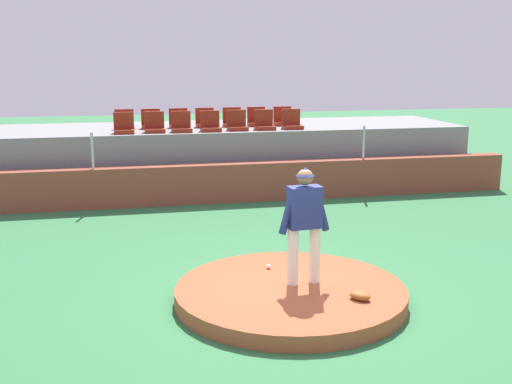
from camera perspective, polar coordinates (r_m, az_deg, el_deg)
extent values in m
plane|color=#317241|center=(9.20, 3.08, -9.73)|extent=(60.00, 60.00, 0.00)
cylinder|color=#A25131|center=(9.16, 3.09, -9.10)|extent=(3.29, 3.29, 0.22)
cylinder|color=white|center=(9.08, 3.32, -5.81)|extent=(0.16, 0.16, 0.83)
cylinder|color=white|center=(9.20, 5.27, -5.60)|extent=(0.16, 0.16, 0.83)
cube|color=navy|center=(8.94, 4.38, -1.37)|extent=(0.49, 0.29, 0.60)
cylinder|color=navy|center=(8.86, 2.90, -1.70)|extent=(0.28, 0.13, 0.67)
cylinder|color=navy|center=(9.05, 5.81, -1.47)|extent=(0.29, 0.13, 0.67)
sphere|color=#8C6647|center=(8.85, 4.42, 1.34)|extent=(0.23, 0.23, 0.23)
cone|color=navy|center=(8.84, 4.43, 1.85)|extent=(0.29, 0.29, 0.13)
sphere|color=white|center=(9.83, 1.13, -6.67)|extent=(0.07, 0.07, 0.07)
ellipsoid|color=brown|center=(8.74, 9.30, -9.17)|extent=(0.35, 0.36, 0.11)
cube|color=brown|center=(15.13, -3.43, 0.81)|extent=(14.80, 0.40, 0.92)
cylinder|color=silver|center=(14.82, -14.46, 3.62)|extent=(0.06, 0.06, 0.82)
cylinder|color=silver|center=(15.97, 9.63, 4.42)|extent=(0.06, 0.06, 0.82)
cube|color=gray|center=(17.19, -4.60, 3.28)|extent=(13.68, 3.25, 1.58)
cube|color=maroon|center=(15.73, -11.74, 5.33)|extent=(0.48, 0.44, 0.10)
cube|color=maroon|center=(15.89, -11.79, 6.30)|extent=(0.48, 0.08, 0.40)
cube|color=maroon|center=(15.80, -9.05, 5.47)|extent=(0.48, 0.44, 0.10)
cube|color=maroon|center=(15.96, -9.12, 6.43)|extent=(0.48, 0.08, 0.40)
cube|color=maroon|center=(15.81, -6.67, 5.54)|extent=(0.48, 0.44, 0.10)
cube|color=maroon|center=(15.96, -6.76, 6.50)|extent=(0.48, 0.08, 0.40)
cube|color=maroon|center=(15.90, -4.06, 5.62)|extent=(0.48, 0.44, 0.10)
cube|color=maroon|center=(16.05, -4.17, 6.58)|extent=(0.48, 0.08, 0.40)
cube|color=maroon|center=(16.06, -1.65, 5.72)|extent=(0.48, 0.44, 0.10)
cube|color=maroon|center=(16.21, -1.77, 6.66)|extent=(0.48, 0.08, 0.40)
cube|color=maroon|center=(16.20, 0.82, 5.77)|extent=(0.48, 0.44, 0.10)
cube|color=maroon|center=(16.35, 0.68, 6.71)|extent=(0.48, 0.08, 0.40)
cube|color=maroon|center=(16.39, 3.30, 5.83)|extent=(0.48, 0.44, 0.10)
cube|color=maroon|center=(16.54, 3.14, 6.76)|extent=(0.48, 0.08, 0.40)
cube|color=maroon|center=(16.62, -11.69, 5.69)|extent=(0.48, 0.44, 0.10)
cube|color=maroon|center=(16.78, -11.73, 6.60)|extent=(0.48, 0.08, 0.40)
cube|color=maroon|center=(16.64, -9.37, 5.79)|extent=(0.48, 0.44, 0.10)
cube|color=maroon|center=(16.80, -9.43, 6.70)|extent=(0.48, 0.08, 0.40)
cube|color=maroon|center=(16.71, -6.91, 5.88)|extent=(0.48, 0.44, 0.10)
cube|color=maroon|center=(16.87, -7.00, 6.79)|extent=(0.48, 0.08, 0.40)
cube|color=maroon|center=(16.80, -4.54, 5.97)|extent=(0.48, 0.44, 0.10)
cube|color=maroon|center=(16.95, -4.64, 6.87)|extent=(0.48, 0.08, 0.40)
cube|color=maroon|center=(16.91, -2.08, 6.04)|extent=(0.48, 0.44, 0.10)
cube|color=maroon|center=(17.06, -2.19, 6.93)|extent=(0.48, 0.08, 0.40)
cube|color=maroon|center=(17.06, 0.14, 6.10)|extent=(0.48, 0.44, 0.10)
cube|color=maroon|center=(17.21, 0.01, 6.99)|extent=(0.48, 0.08, 0.40)
cube|color=maroon|center=(17.21, 2.52, 6.14)|extent=(0.48, 0.44, 0.10)
cube|color=maroon|center=(17.36, 2.37, 7.02)|extent=(0.48, 0.08, 0.40)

